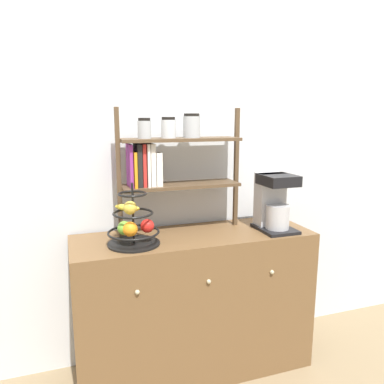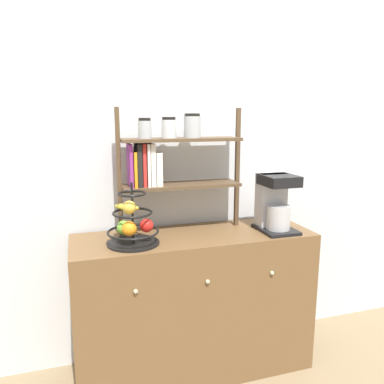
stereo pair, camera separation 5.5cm
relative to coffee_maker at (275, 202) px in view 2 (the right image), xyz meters
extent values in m
cube|color=silver|center=(-0.48, 0.32, 0.28)|extent=(7.00, 0.05, 2.60)
cube|color=brown|center=(-0.48, 0.05, -0.59)|extent=(1.38, 0.45, 0.85)
sphere|color=#B2AD8C|center=(-0.86, -0.19, -0.36)|extent=(0.02, 0.02, 0.02)
sphere|color=#B2AD8C|center=(-0.48, -0.19, -0.36)|extent=(0.02, 0.02, 0.02)
sphere|color=#B2AD8C|center=(-0.10, -0.19, -0.36)|extent=(0.02, 0.02, 0.02)
cube|color=black|center=(0.00, -0.03, -0.16)|extent=(0.20, 0.26, 0.02)
cube|color=#B7B7BC|center=(0.00, 0.04, 0.01)|extent=(0.17, 0.10, 0.32)
cylinder|color=#B7B7BC|center=(0.00, -0.05, -0.08)|extent=(0.14, 0.14, 0.14)
cube|color=black|center=(0.00, -0.04, 0.14)|extent=(0.19, 0.20, 0.06)
cylinder|color=black|center=(-0.84, -0.01, -0.16)|extent=(0.28, 0.28, 0.01)
cylinder|color=black|center=(-0.84, -0.01, 0.00)|extent=(0.01, 0.01, 0.32)
torus|color=black|center=(-0.84, -0.01, -0.10)|extent=(0.27, 0.27, 0.01)
torus|color=black|center=(-0.84, -0.01, 0.00)|extent=(0.21, 0.21, 0.01)
torus|color=black|center=(-0.84, -0.01, 0.10)|extent=(0.15, 0.15, 0.01)
sphere|color=red|center=(-0.77, -0.04, -0.07)|extent=(0.07, 0.07, 0.07)
sphere|color=#6BAD33|center=(-0.89, -0.04, -0.07)|extent=(0.07, 0.07, 0.07)
sphere|color=orange|center=(-0.87, -0.08, -0.06)|extent=(0.08, 0.08, 0.08)
ellipsoid|color=yellow|center=(-0.87, 0.03, 0.02)|extent=(0.14, 0.13, 0.04)
sphere|color=gold|center=(-0.86, -0.03, 0.04)|extent=(0.07, 0.07, 0.07)
cube|color=brown|center=(-0.89, 0.16, 0.19)|extent=(0.02, 0.02, 0.72)
cube|color=brown|center=(-0.17, 0.16, 0.19)|extent=(0.02, 0.02, 0.72)
cube|color=brown|center=(-0.53, 0.16, 0.10)|extent=(0.69, 0.20, 0.02)
cube|color=brown|center=(-0.53, 0.16, 0.37)|extent=(0.69, 0.20, 0.02)
cube|color=#8C338C|center=(-0.82, 0.16, 0.23)|extent=(0.02, 0.14, 0.24)
cube|color=orange|center=(-0.80, 0.16, 0.21)|extent=(0.02, 0.16, 0.20)
cube|color=black|center=(-0.78, 0.16, 0.23)|extent=(0.03, 0.14, 0.24)
cube|color=red|center=(-0.75, 0.16, 0.23)|extent=(0.02, 0.12, 0.24)
cube|color=white|center=(-0.73, 0.16, 0.23)|extent=(0.02, 0.14, 0.24)
cube|color=white|center=(-0.70, 0.16, 0.23)|extent=(0.03, 0.13, 0.24)
cube|color=white|center=(-0.67, 0.16, 0.21)|extent=(0.03, 0.13, 0.19)
cylinder|color=#ADB2B7|center=(-0.74, 0.16, 0.43)|extent=(0.07, 0.07, 0.10)
cylinder|color=black|center=(-0.74, 0.16, 0.48)|extent=(0.07, 0.07, 0.02)
cylinder|color=silver|center=(-0.60, 0.16, 0.43)|extent=(0.08, 0.08, 0.10)
cylinder|color=black|center=(-0.60, 0.16, 0.49)|extent=(0.08, 0.08, 0.02)
cylinder|color=#ADB2B7|center=(-0.46, 0.16, 0.44)|extent=(0.10, 0.10, 0.12)
cylinder|color=black|center=(-0.46, 0.16, 0.51)|extent=(0.09, 0.09, 0.02)
camera|label=1|loc=(-1.16, -1.90, 0.49)|focal=35.00mm
camera|label=2|loc=(-1.11, -1.91, 0.49)|focal=35.00mm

